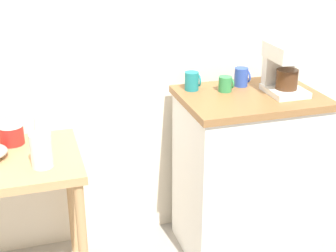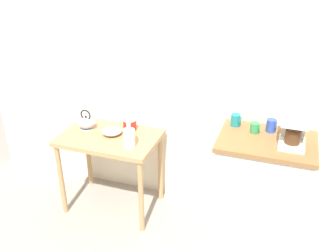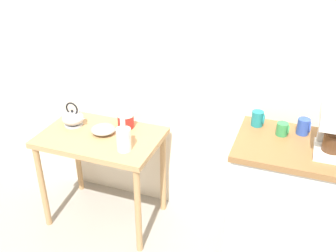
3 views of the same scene
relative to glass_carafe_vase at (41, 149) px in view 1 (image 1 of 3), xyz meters
The scene contains 7 objects.
kitchen_counter 1.12m from the glass_carafe_vase, ahead, with size 0.71×0.52×0.92m.
glass_carafe_vase is the anchor object (origin of this frame).
canister_enamel 0.32m from the glass_carafe_vase, 113.59° to the left, with size 0.12×0.12×0.11m.
coffee_maker 1.26m from the glass_carafe_vase, ahead, with size 0.18×0.22×0.26m.
mug_dark_teal 0.86m from the glass_carafe_vase, 19.51° to the left, with size 0.08×0.07×0.10m.
mug_tall_green 0.99m from the glass_carafe_vase, 12.49° to the left, with size 0.08×0.07×0.08m.
mug_blue 1.11m from the glass_carafe_vase, 14.09° to the left, with size 0.08×0.07×0.10m.
Camera 1 is at (-0.44, -2.13, 1.74)m, focal length 52.69 mm.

